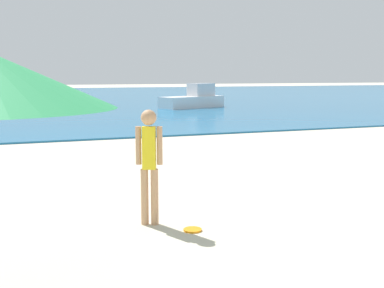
% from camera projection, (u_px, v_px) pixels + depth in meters
% --- Properties ---
extents(water, '(160.00, 60.00, 0.06)m').
position_uv_depth(water, '(51.00, 97.00, 43.21)').
color(water, '#1E6B9E').
rests_on(water, ground).
extents(person_standing, '(0.34, 0.21, 1.58)m').
position_uv_depth(person_standing, '(149.00, 160.00, 6.50)').
color(person_standing, tan).
rests_on(person_standing, ground).
extents(frisbee, '(0.24, 0.24, 0.03)m').
position_uv_depth(frisbee, '(193.00, 230.00, 6.34)').
color(frisbee, orange).
rests_on(frisbee, ground).
extents(boat_near, '(4.48, 2.94, 1.46)m').
position_uv_depth(boat_near, '(194.00, 99.00, 29.29)').
color(boat_near, white).
rests_on(boat_near, water).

